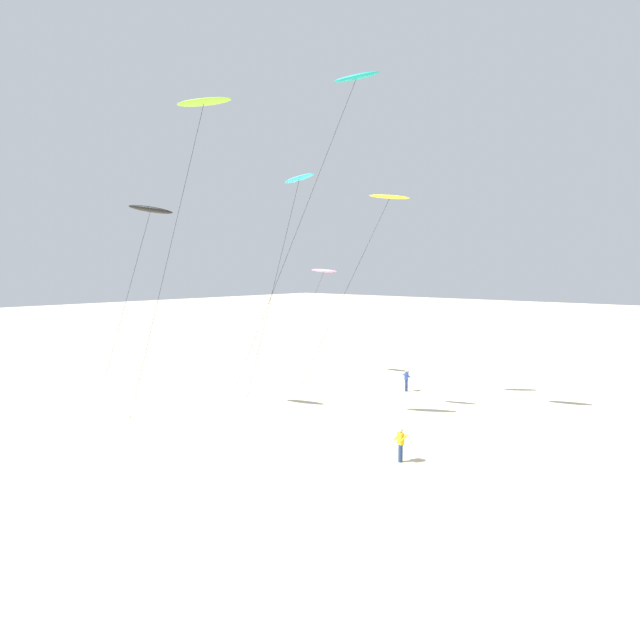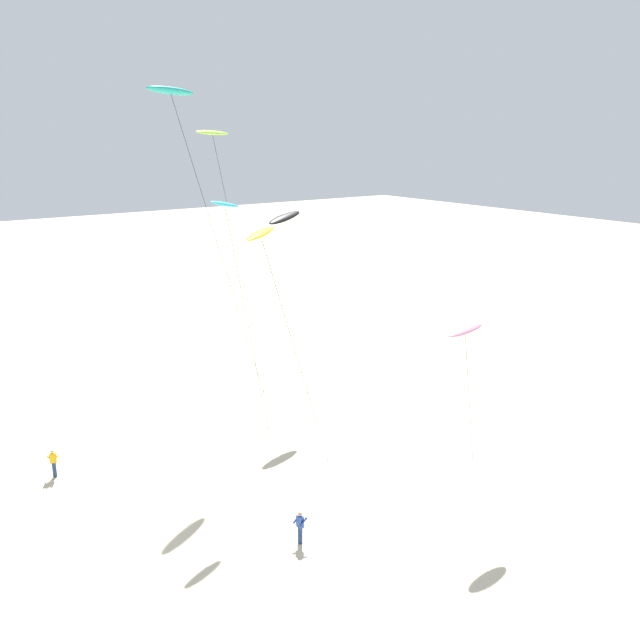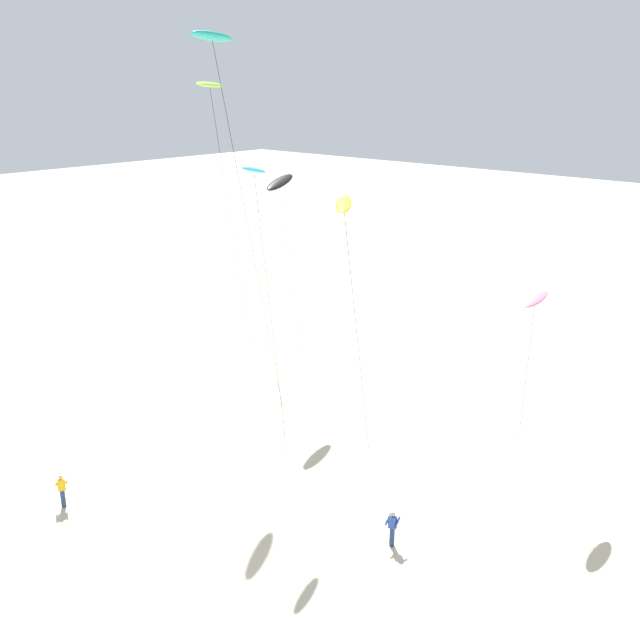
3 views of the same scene
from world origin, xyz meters
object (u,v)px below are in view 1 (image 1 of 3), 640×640
Objects in this scene: kite_teal at (355,81)px; kite_flyer_nearest at (401,444)px; kite_black at (150,210)px; kite_lime at (203,105)px; kite_flyer_middle at (406,380)px; kite_cyan at (298,182)px; kite_yellow at (389,199)px; kite_pink at (324,271)px.

kite_teal is 12.55× the size of kite_flyer_nearest.
kite_lime is (0.27, -5.32, 5.52)m from kite_black.
kite_cyan is at bearing 169.21° from kite_flyer_middle.
kite_lime is at bearing 100.93° from kite_flyer_nearest.
kite_yellow is 0.95× the size of kite_cyan.
kite_teal reaches higher than kite_yellow.
kite_pink is (9.77, 10.71, -11.29)m from kite_teal.
kite_teal is 18.38m from kite_pink.
kite_yellow is 18.63m from kite_flyer_nearest.
kite_pink is 0.61× the size of kite_cyan.
kite_lime is at bearing 158.54° from kite_cyan.
kite_black is at bearing 92.86° from kite_lime.
kite_yellow is 11.35m from kite_pink.
kite_teal reaches higher than kite_cyan.
kite_black is 7.67m from kite_lime.
kite_teal is 8.62m from kite_yellow.
kite_flyer_middle is at bearing -10.79° from kite_cyan.
kite_cyan is 17.21m from kite_flyer_nearest.
kite_black is 8.16× the size of kite_flyer_middle.
kite_pink is (16.93, -0.12, -3.90)m from kite_black.
kite_yellow is at bearing -178.77° from kite_flyer_middle.
kite_lime is at bearing 141.36° from kite_teal.
kite_black is at bearing 149.23° from kite_flyer_middle.
kite_flyer_middle is (15.52, -4.08, -17.68)m from kite_lime.
kite_teal is 9.02m from kite_lime.
kite_black is 0.65× the size of kite_teal.
kite_teal is at bearing -56.55° from kite_black.
kite_teal reaches higher than kite_pink.
kite_black is 22.04m from kite_flyer_middle.
kite_flyer_middle is at bearing -30.77° from kite_black.
kite_flyer_middle is (13.23, 7.83, 0.00)m from kite_flyer_nearest.
kite_flyer_middle is (8.64, 1.43, -19.56)m from kite_teal.
kite_lime is (-16.66, -5.21, 9.42)m from kite_pink.
kite_flyer_nearest is at bearing -130.00° from kite_pink.
kite_flyer_nearest is at bearing -81.53° from kite_black.
kite_cyan is (5.53, -2.17, -3.86)m from kite_lime.
kite_flyer_nearest is (-10.41, -7.77, -13.35)m from kite_yellow.
kite_teal is at bearing -166.77° from kite_yellow.
kite_flyer_nearest is (2.57, -17.23, -12.17)m from kite_black.
kite_black is 1.45× the size of kite_pink.
kite_lime reaches higher than kite_cyan.
kite_flyer_nearest is 1.00× the size of kite_flyer_middle.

